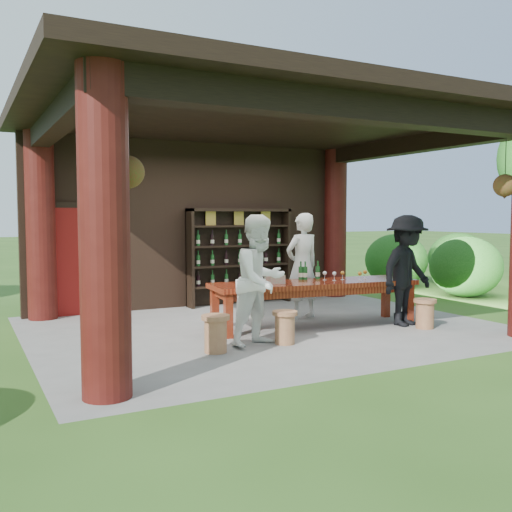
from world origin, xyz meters
name	(u,v)px	position (x,y,z in m)	size (l,w,h in m)	color
ground	(267,328)	(0.00, 0.00, 0.00)	(90.00, 90.00, 0.00)	#2D5119
pavilion	(255,198)	(-0.01, 0.43, 2.13)	(7.50, 6.00, 3.60)	slate
wine_shelf	(240,256)	(0.69, 2.45, 0.99)	(2.24, 0.34, 1.97)	black
tasting_table	(315,288)	(0.74, -0.28, 0.63)	(3.54, 1.27, 0.75)	#52150B
stool_near_left	(285,326)	(-0.35, -1.15, 0.25)	(0.36, 0.36, 0.47)	brown
stool_near_right	(425,313)	(2.24, -1.23, 0.25)	(0.36, 0.36, 0.48)	brown
stool_far_left	(216,333)	(-1.43, -1.16, 0.27)	(0.38, 0.38, 0.50)	brown
host	(302,266)	(0.98, 0.49, 0.94)	(0.68, 0.45, 1.88)	silver
guest_woman	(260,280)	(-0.69, -1.05, 0.92)	(0.90, 0.70, 1.84)	white
guest_man	(407,270)	(2.15, -0.90, 0.92)	(1.19, 0.68, 1.84)	black
table_bottles	(308,270)	(0.79, 0.02, 0.90)	(0.39, 0.13, 0.31)	#194C1E
table_glasses	(345,275)	(1.32, -0.32, 0.82)	(0.80, 0.39, 0.15)	silver
napkin_basket	(276,279)	(0.02, -0.24, 0.82)	(0.26, 0.18, 0.14)	#BF6672
shrubs	(392,277)	(3.47, 1.00, 0.57)	(20.50, 7.97, 1.36)	#194C14
trees	(394,140)	(3.47, 1.01, 3.37)	(22.03, 10.37, 4.80)	#3F2819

